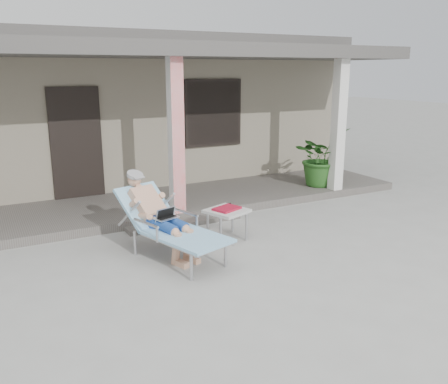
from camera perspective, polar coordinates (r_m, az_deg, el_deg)
ground at (r=6.53m, az=1.71°, el=-8.52°), size 60.00×60.00×0.00m
house at (r=12.12m, az=-13.66°, el=9.92°), size 10.40×5.40×3.30m
porch_deck at (r=9.09m, az=-7.58°, el=-1.44°), size 10.00×2.00×0.15m
porch_overhang at (r=8.70m, az=-8.07°, el=15.93°), size 10.00×2.30×2.85m
porch_step at (r=8.07m, az=-4.74°, el=-3.69°), size 2.00×0.30×0.07m
lounger at (r=6.61m, az=-7.28°, el=-1.48°), size 1.22×1.93×1.21m
side_table at (r=7.30m, az=0.33°, el=-2.47°), size 0.72×0.72×0.50m
potted_palm at (r=10.26m, az=11.49°, el=4.17°), size 1.33×1.24×1.22m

